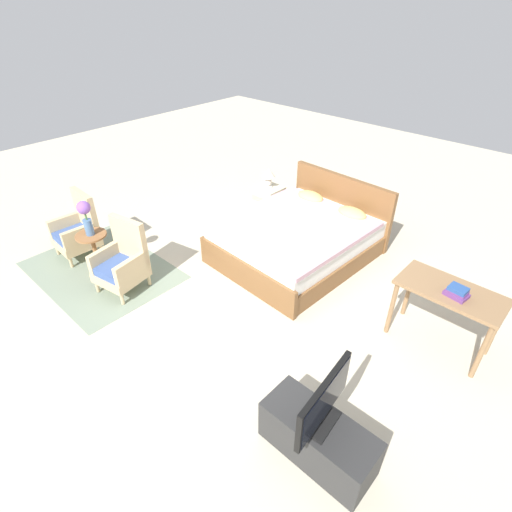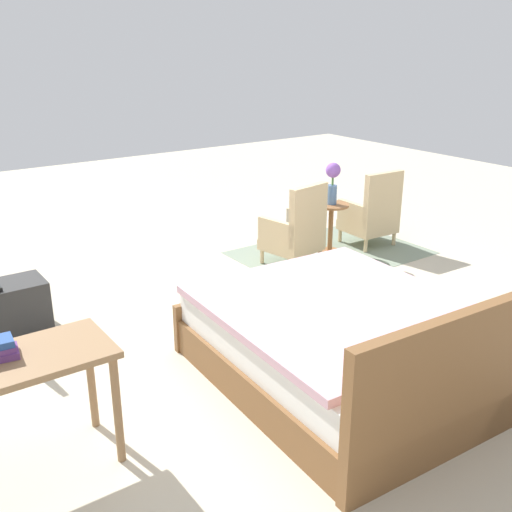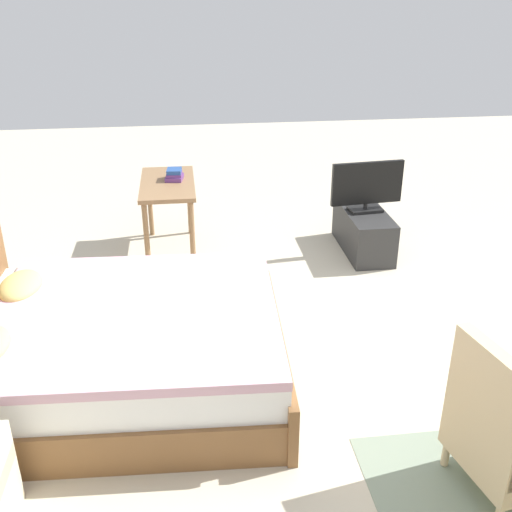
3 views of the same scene
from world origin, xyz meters
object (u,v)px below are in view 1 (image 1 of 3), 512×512
object	(u,v)px
armchair_by_window_right	(123,262)
vanity_desk	(449,298)
table_lamp	(269,175)
armchair_by_window_left	(78,231)
nightstand	(268,201)
book_stack	(457,292)
side_table	(94,248)
tv_stand	(318,438)
tv_flatscreen	(324,403)
bed	(299,238)
flower_vase	(85,215)

from	to	relation	value
armchair_by_window_right	vanity_desk	xyz separation A→B (m)	(3.38, 1.76, 0.25)
armchair_by_window_right	table_lamp	world-z (taller)	armchair_by_window_right
armchair_by_window_left	armchair_by_window_right	xyz separation A→B (m)	(1.17, -0.00, 0.00)
nightstand	book_stack	bearing A→B (deg)	-17.33
armchair_by_window_right	side_table	bearing A→B (deg)	-172.78
nightstand	side_table	bearing A→B (deg)	-102.53
table_lamp	tv_stand	size ratio (longest dim) A/B	0.34
nightstand	tv_flatscreen	distance (m)	4.30
bed	book_stack	world-z (taller)	bed
armchair_by_window_left	nightstand	xyz separation A→B (m)	(1.22, 2.75, -0.12)
armchair_by_window_right	tv_flatscreen	bearing A→B (deg)	-3.28
bed	book_stack	bearing A→B (deg)	-10.49
armchair_by_window_right	side_table	xyz separation A→B (m)	(-0.58, -0.07, -0.01)
armchair_by_window_right	tv_stand	bearing A→B (deg)	-3.29
tv_stand	armchair_by_window_right	bearing A→B (deg)	176.71
bed	nightstand	size ratio (longest dim) A/B	4.19
armchair_by_window_left	flower_vase	xyz separation A→B (m)	(0.59, -0.07, 0.50)
vanity_desk	book_stack	bearing A→B (deg)	-47.49
armchair_by_window_left	vanity_desk	distance (m)	4.88
tv_stand	armchair_by_window_left	bearing A→B (deg)	177.59
tv_flatscreen	tv_stand	bearing A→B (deg)	-174.47
armchair_by_window_left	nightstand	bearing A→B (deg)	66.14
armchair_by_window_left	table_lamp	world-z (taller)	armchair_by_window_left
bed	tv_flatscreen	bearing A→B (deg)	-49.32
flower_vase	table_lamp	bearing A→B (deg)	77.47
armchair_by_window_left	side_table	bearing A→B (deg)	-7.21
vanity_desk	flower_vase	bearing A→B (deg)	-155.17
side_table	table_lamp	world-z (taller)	table_lamp
vanity_desk	table_lamp	bearing A→B (deg)	163.46
flower_vase	nightstand	world-z (taller)	flower_vase
side_table	nightstand	xyz separation A→B (m)	(0.63, 2.82, -0.11)
side_table	flower_vase	xyz separation A→B (m)	(0.00, 0.00, 0.51)
bed	vanity_desk	world-z (taller)	bed
nightstand	tv_stand	xyz separation A→B (m)	(3.12, -2.93, -0.05)
armchair_by_window_left	tv_flatscreen	xyz separation A→B (m)	(4.34, -0.18, 0.30)
armchair_by_window_left	nightstand	distance (m)	3.01
side_table	flower_vase	distance (m)	0.51
armchair_by_window_left	tv_flatscreen	bearing A→B (deg)	-2.41
armchair_by_window_left	table_lamp	xyz separation A→B (m)	(1.22, 2.75, 0.36)
side_table	vanity_desk	world-z (taller)	vanity_desk
armchair_by_window_left	side_table	size ratio (longest dim) A/B	1.56
armchair_by_window_right	tv_flatscreen	world-z (taller)	tv_flatscreen
armchair_by_window_left	side_table	world-z (taller)	armchair_by_window_left
nightstand	book_stack	xyz separation A→B (m)	(3.40, -1.06, 0.53)
table_lamp	flower_vase	bearing A→B (deg)	-102.53
table_lamp	nightstand	bearing A→B (deg)	-90.00
flower_vase	tv_flatscreen	distance (m)	3.75
table_lamp	book_stack	xyz separation A→B (m)	(3.40, -1.06, 0.05)
table_lamp	vanity_desk	size ratio (longest dim) A/B	0.32
flower_vase	side_table	bearing A→B (deg)	-90.00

